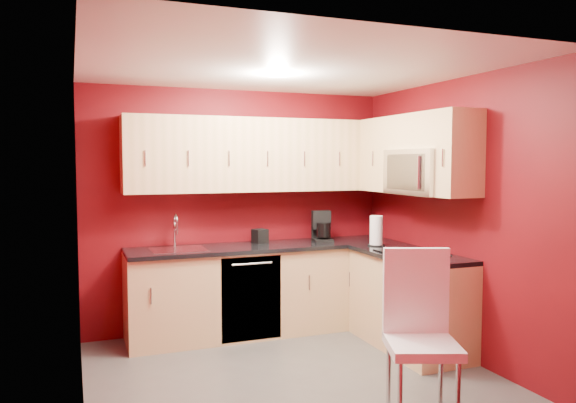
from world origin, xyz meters
TOP-DOWN VIEW (x-y plane):
  - floor at (0.00, 0.00)m, footprint 3.20×3.20m
  - ceiling at (0.00, 0.00)m, footprint 3.20×3.20m
  - wall_back at (0.00, 1.50)m, footprint 3.20×0.00m
  - wall_front at (0.00, -1.50)m, footprint 3.20×0.00m
  - wall_left at (-1.60, 0.00)m, footprint 0.00×3.00m
  - wall_right at (1.60, 0.00)m, footprint 0.00×3.00m
  - base_cabinets_back at (0.20, 1.20)m, footprint 2.80×0.60m
  - base_cabinets_right at (1.30, 0.25)m, footprint 0.60×1.30m
  - countertop_back at (0.20, 1.19)m, footprint 2.80×0.63m
  - countertop_right at (1.29, 0.23)m, footprint 0.63×1.27m
  - upper_cabinets_back at (0.20, 1.32)m, footprint 2.80×0.35m
  - upper_cabinets_right at (1.42, 0.44)m, footprint 0.35×1.55m
  - microwave at (1.39, 0.20)m, footprint 0.42×0.76m
  - cooktop at (1.28, 0.20)m, footprint 0.50×0.55m
  - sink at (-0.70, 1.20)m, footprint 0.52×0.42m
  - dishwasher_front at (-0.05, 0.91)m, footprint 0.60×0.02m
  - downlight at (0.00, 0.30)m, footprint 0.20×0.20m
  - coffee_maker at (0.82, 1.18)m, footprint 0.24×0.29m
  - napkin_holder at (0.18, 1.33)m, footprint 0.16×0.16m
  - paper_towel at (1.21, 0.73)m, footprint 0.21×0.21m
  - dining_chair at (0.54, -1.06)m, footprint 0.61×0.62m

SIDE VIEW (x-z plane):
  - floor at x=0.00m, z-range 0.00..0.00m
  - base_cabinets_back at x=0.20m, z-range 0.00..0.87m
  - base_cabinets_right at x=1.30m, z-range 0.00..0.87m
  - dishwasher_front at x=-0.05m, z-range 0.03..0.84m
  - dining_chair at x=0.54m, z-range 0.00..1.15m
  - countertop_back at x=0.20m, z-range 0.87..0.91m
  - countertop_right at x=1.29m, z-range 0.87..0.91m
  - cooktop at x=1.28m, z-range 0.91..0.92m
  - sink at x=-0.70m, z-range 0.77..1.12m
  - napkin_holder at x=0.18m, z-range 0.91..1.05m
  - paper_towel at x=1.21m, z-range 0.91..1.21m
  - coffee_maker at x=0.82m, z-range 0.91..1.23m
  - wall_back at x=0.00m, z-range -0.35..2.85m
  - wall_front at x=0.00m, z-range -0.35..2.85m
  - wall_left at x=-1.60m, z-range -0.25..2.75m
  - wall_right at x=1.60m, z-range -0.25..2.75m
  - microwave at x=1.39m, z-range 1.45..1.87m
  - upper_cabinets_back at x=0.20m, z-range 1.45..2.20m
  - upper_cabinets_right at x=1.42m, z-range 1.51..2.26m
  - downlight at x=0.00m, z-range 2.48..2.49m
  - ceiling at x=0.00m, z-range 2.50..2.50m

